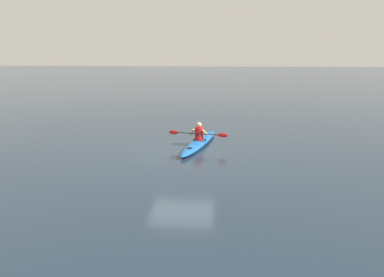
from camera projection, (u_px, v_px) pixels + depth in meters
The scene contains 3 objects.
ground_plane at pixel (182, 152), 14.92m from camera, with size 160.00×160.00×0.00m, color #1E2D3D.
kayak at pixel (199, 142), 15.96m from camera, with size 1.54×4.72×0.24m.
kayaker at pixel (199, 133), 15.80m from camera, with size 2.41×0.63×0.74m.
Camera 1 is at (-1.57, 14.35, 3.83)m, focal length 36.43 mm.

